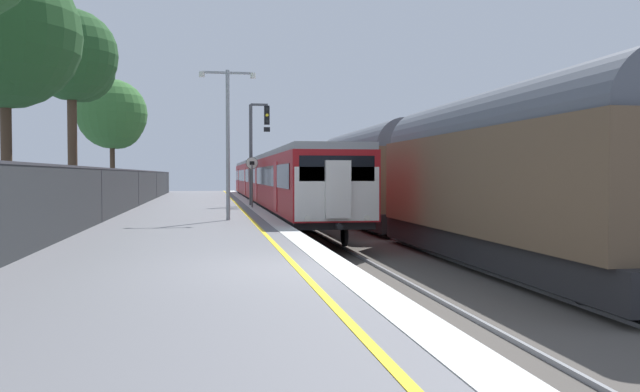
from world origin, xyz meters
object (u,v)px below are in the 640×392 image
at_px(signal_gantry, 256,142).
at_px(platform_lamp_mid, 228,131).
at_px(background_tree_left, 113,117).
at_px(background_tree_back, 2,38).
at_px(background_tree_centre, 74,60).
at_px(commuter_train_at_platform, 272,180).
at_px(speed_limit_sign, 252,175).
at_px(freight_train_adjacent_track, 413,173).

bearing_deg(signal_gantry, platform_lamp_mid, -99.18).
bearing_deg(background_tree_left, platform_lamp_mid, -70.70).
relative_size(platform_lamp_mid, background_tree_back, 0.64).
distance_m(platform_lamp_mid, background_tree_centre, 9.82).
bearing_deg(commuter_train_at_platform, background_tree_centre, -131.95).
height_order(commuter_train_at_platform, speed_limit_sign, commuter_train_at_platform).
bearing_deg(speed_limit_sign, freight_train_adjacent_track, -51.56).
height_order(background_tree_left, background_tree_centre, background_tree_centre).
bearing_deg(background_tree_back, speed_limit_sign, 52.01).
bearing_deg(platform_lamp_mid, background_tree_back, -163.81).
relative_size(freight_train_adjacent_track, speed_limit_sign, 12.11).
bearing_deg(freight_train_adjacent_track, background_tree_back, -166.97).
bearing_deg(signal_gantry, background_tree_back, -123.64).
bearing_deg(platform_lamp_mid, commuter_train_at_platform, 79.33).
bearing_deg(freight_train_adjacent_track, speed_limit_sign, 128.44).
distance_m(platform_lamp_mid, background_tree_back, 7.65).
xyz_separation_m(signal_gantry, background_tree_left, (-8.27, 7.48, 1.87)).
height_order(commuter_train_at_platform, signal_gantry, signal_gantry).
distance_m(freight_train_adjacent_track, background_tree_centre, 15.51).
xyz_separation_m(freight_train_adjacent_track, background_tree_centre, (-13.73, 5.27, 4.95)).
xyz_separation_m(speed_limit_sign, background_tree_centre, (-7.88, -2.10, 5.05)).
bearing_deg(background_tree_left, speed_limit_sign, -51.29).
xyz_separation_m(freight_train_adjacent_track, background_tree_left, (-13.76, 17.24, 3.52)).
xyz_separation_m(speed_limit_sign, background_tree_left, (-7.91, 9.87, 3.62)).
bearing_deg(platform_lamp_mid, freight_train_adjacent_track, 9.97).
xyz_separation_m(commuter_train_at_platform, background_tree_centre, (-9.72, -10.82, 5.38)).
bearing_deg(background_tree_back, background_tree_left, 88.86).
bearing_deg(background_tree_back, background_tree_centre, 87.05).
height_order(signal_gantry, background_tree_centre, background_tree_centre).
height_order(commuter_train_at_platform, background_tree_left, background_tree_left).
bearing_deg(background_tree_back, commuter_train_at_platform, 62.31).
bearing_deg(background_tree_left, signal_gantry, -42.13).
bearing_deg(freight_train_adjacent_track, background_tree_centre, 159.01).
xyz_separation_m(platform_lamp_mid, background_tree_back, (-6.89, -2.00, 2.64)).
xyz_separation_m(background_tree_left, background_tree_centre, (0.03, -11.97, 1.43)).
height_order(platform_lamp_mid, background_tree_left, background_tree_left).
distance_m(platform_lamp_mid, background_tree_left, 19.73).
relative_size(signal_gantry, background_tree_left, 0.71).
bearing_deg(background_tree_centre, background_tree_back, -92.95).
distance_m(commuter_train_at_platform, signal_gantry, 6.82).
bearing_deg(signal_gantry, background_tree_left, 137.87).
xyz_separation_m(commuter_train_at_platform, background_tree_left, (-9.75, 1.15, 3.95)).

